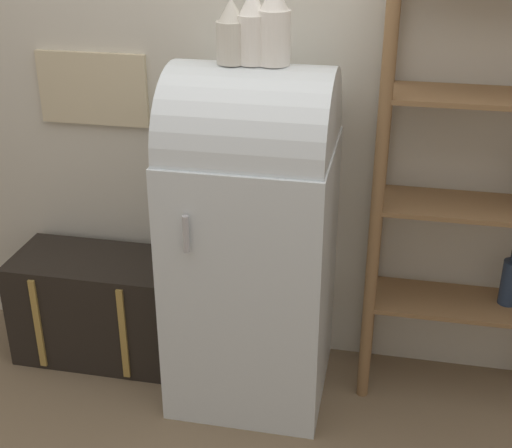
# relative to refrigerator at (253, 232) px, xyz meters

# --- Properties ---
(ground_plane) EXTENTS (12.00, 12.00, 0.00)m
(ground_plane) POSITION_rel_refrigerator_xyz_m (0.00, -0.23, -0.76)
(ground_plane) COLOR #7A664C
(wall_back) EXTENTS (7.00, 0.09, 2.70)m
(wall_back) POSITION_rel_refrigerator_xyz_m (-0.01, 0.34, 0.59)
(wall_back) COLOR beige
(wall_back) RESTS_ON ground_plane
(refrigerator) EXTENTS (0.64, 0.67, 1.45)m
(refrigerator) POSITION_rel_refrigerator_xyz_m (0.00, 0.00, 0.00)
(refrigerator) COLOR silver
(refrigerator) RESTS_ON ground_plane
(suitcase_trunk) EXTENTS (0.74, 0.40, 0.50)m
(suitcase_trunk) POSITION_rel_refrigerator_xyz_m (-0.76, 0.09, -0.50)
(suitcase_trunk) COLOR black
(suitcase_trunk) RESTS_ON ground_plane
(shelf_unit) EXTENTS (0.78, 0.31, 1.79)m
(shelf_unit) POSITION_rel_refrigerator_xyz_m (0.89, 0.15, 0.23)
(shelf_unit) COLOR olive
(shelf_unit) RESTS_ON ground_plane
(vase_left) EXTENTS (0.11, 0.11, 0.23)m
(vase_left) POSITION_rel_refrigerator_xyz_m (-0.08, -0.00, 0.80)
(vase_left) COLOR beige
(vase_left) RESTS_ON refrigerator
(vase_center) EXTENTS (0.11, 0.11, 0.27)m
(vase_center) POSITION_rel_refrigerator_xyz_m (0.00, 0.01, 0.81)
(vase_center) COLOR white
(vase_center) RESTS_ON refrigerator
(vase_right) EXTENTS (0.12, 0.12, 0.30)m
(vase_right) POSITION_rel_refrigerator_xyz_m (0.08, 0.01, 0.83)
(vase_right) COLOR white
(vase_right) RESTS_ON refrigerator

